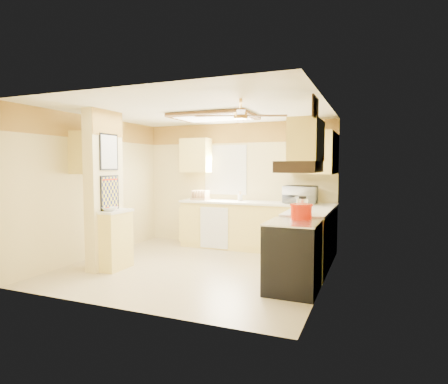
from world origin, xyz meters
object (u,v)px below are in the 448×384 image
at_px(microwave, 300,195).
at_px(bowl, 110,209).
at_px(stove, 293,256).
at_px(kettle, 302,206).
at_px(dutch_oven, 301,211).

distance_m(microwave, bowl, 3.38).
bearing_deg(stove, microwave, 98.23).
bearing_deg(kettle, bowl, -164.82).
bearing_deg(dutch_oven, kettle, 98.32).
height_order(stove, kettle, kettle).
xyz_separation_m(stove, bowl, (-2.83, -0.10, 0.51)).
bearing_deg(stove, kettle, 90.52).
bearing_deg(microwave, bowl, 44.75).
height_order(stove, dutch_oven, dutch_oven).
distance_m(bowl, kettle, 2.92).
bearing_deg(dutch_oven, stove, -99.37).
relative_size(bowl, kettle, 0.94).
xyz_separation_m(bowl, kettle, (2.82, 0.77, 0.09)).
bearing_deg(kettle, dutch_oven, -81.68).
distance_m(stove, bowl, 2.87).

